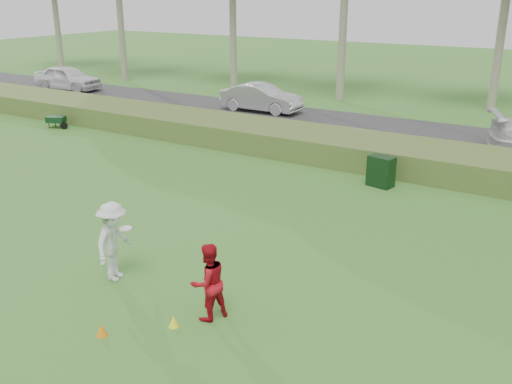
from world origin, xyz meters
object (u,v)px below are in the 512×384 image
Objects in this scene: player_red at (208,282)px; player_white at (114,241)px; car_left at (67,78)px; car_mid at (261,98)px; cone_yellow at (174,321)px; utility_cabinet at (381,171)px; cone_orange at (102,330)px.

player_white is at bearing -73.33° from player_red.
car_left is 1.03× the size of car_mid.
car_mid is (-8.92, 18.07, 0.66)m from cone_yellow.
utility_cabinet is at bearing 87.17° from cone_yellow.
car_mid is at bearing 6.58° from player_white.
player_white is 1.78× the size of utility_cabinet.
cone_yellow is at bearing -11.25° from player_red.
car_left is (-22.78, 17.42, 0.71)m from cone_yellow.
cone_orange is at bearing -135.30° from cone_yellow.
cone_orange is 11.01m from utility_cabinet.
car_left is (-23.18, 16.81, 0.03)m from player_red.
cone_yellow is at bearing -80.39° from utility_cabinet.
player_white is 2.60m from cone_yellow.
cone_orange is at bearing -19.28° from player_red.
cone_orange is (-1.34, -1.55, -0.67)m from player_red.
car_left is at bearing 139.94° from cone_orange.
cone_yellow is (-0.39, -0.61, -0.68)m from player_red.
utility_cabinet reaches higher than cone_yellow.
player_red is 0.37× the size of car_mid.
player_red is at bearing -78.17° from utility_cabinet.
utility_cabinet is 24.44m from car_left.
utility_cabinet is 0.23× the size of car_left.
player_red is at bearing -153.54° from car_mid.
player_white reaches higher than player_red.
car_left is 13.87m from car_mid.
player_white reaches higher than car_left.
player_red reaches higher than car_mid.
player_red is at bearing 57.08° from cone_yellow.
player_white reaches higher than cone_yellow.
player_red is 19.79m from car_mid.
car_left is at bearing 174.69° from utility_cabinet.
player_red is 1.56× the size of utility_cabinet.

